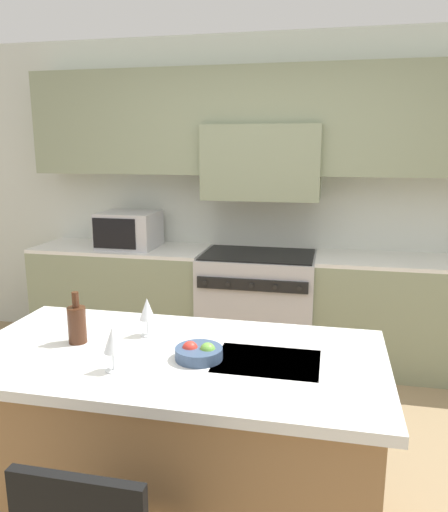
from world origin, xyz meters
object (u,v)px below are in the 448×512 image
range_stove (258,306)px  wine_bottle (77,323)px  microwave (129,230)px  wine_glass_far (147,310)px  wine_glass_near (113,341)px  fruit_bowl (199,352)px

range_stove → wine_bottle: wine_bottle is taller
microwave → wine_glass_far: bearing=-65.0°
microwave → wine_glass_far: size_ratio=2.59×
range_stove → wine_glass_near: 2.35m
range_stove → wine_bottle: size_ratio=3.87×
wine_glass_far → microwave: bearing=115.0°
range_stove → wine_glass_near: wine_glass_near is taller
wine_glass_far → wine_glass_near: bearing=-89.5°
range_stove → fruit_bowl: 2.13m
wine_bottle → wine_glass_far: 0.32m
wine_bottle → fruit_bowl: wine_bottle is taller
microwave → wine_glass_near: 2.45m
wine_glass_near → fruit_bowl: bearing=31.2°
wine_bottle → wine_glass_far: wine_bottle is taller
wine_glass_near → fruit_bowl: wine_glass_near is taller
range_stove → fruit_bowl: (0.05, -2.08, 0.46)m
wine_glass_far → fruit_bowl: bearing=-34.1°
wine_bottle → range_stove: bearing=74.8°
range_stove → wine_glass_far: 1.97m
microwave → wine_glass_far: (0.88, -1.89, -0.05)m
range_stove → fruit_bowl: bearing=-88.6°
wine_glass_far → fruit_bowl: size_ratio=0.92×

